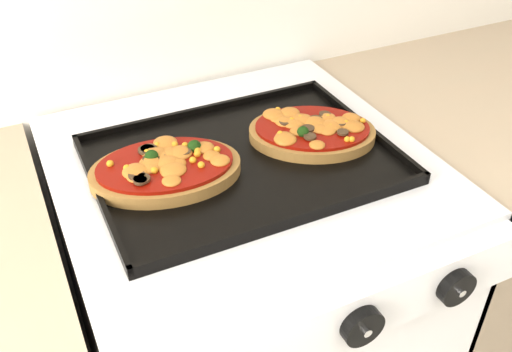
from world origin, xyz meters
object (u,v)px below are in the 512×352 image
stove (247,338)px  baking_tray (243,159)px  pizza_left (166,168)px  pizza_right (312,130)px

stove → baking_tray: 0.47m
baking_tray → pizza_left: bearing=176.3°
baking_tray → pizza_right: bearing=3.3°
pizza_left → pizza_right: bearing=-0.1°
stove → baking_tray: size_ratio=1.94×
pizza_left → pizza_right: 0.26m
baking_tray → pizza_right: pizza_right is taller
pizza_left → pizza_right: (0.26, -0.00, -0.00)m
pizza_right → pizza_left: bearing=179.9°
pizza_right → baking_tray: bearing=-176.7°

